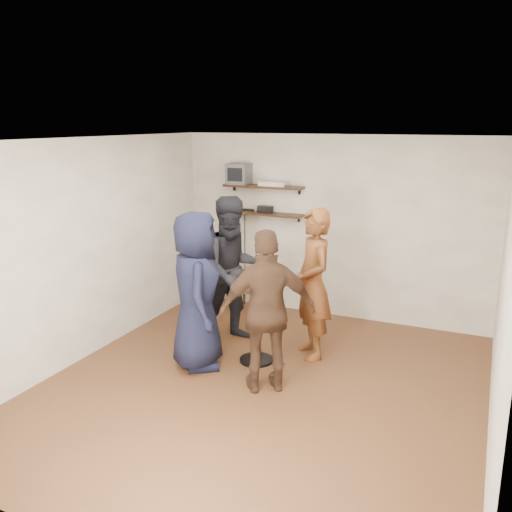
{
  "coord_description": "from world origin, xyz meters",
  "views": [
    {
      "loc": [
        2.11,
        -4.84,
        2.78
      ],
      "look_at": [
        -0.23,
        0.4,
        1.34
      ],
      "focal_mm": 38.0,
      "sensor_mm": 36.0,
      "label": 1
    }
  ],
  "objects_px": {
    "person_plaid": "(313,284)",
    "person_navy": "(196,291)",
    "crt_monitor": "(239,174)",
    "person_brown": "(268,312)",
    "drinks_table": "(256,312)",
    "side_table": "(228,277)",
    "radio": "(265,209)",
    "dvd_deck": "(274,184)",
    "person_dark": "(234,271)"
  },
  "relations": [
    {
      "from": "person_plaid",
      "to": "person_navy",
      "type": "relative_size",
      "value": 0.99
    },
    {
      "from": "crt_monitor",
      "to": "person_brown",
      "type": "xyz_separation_m",
      "value": [
        1.46,
        -2.36,
        -1.15
      ]
    },
    {
      "from": "drinks_table",
      "to": "person_navy",
      "type": "xyz_separation_m",
      "value": [
        -0.58,
        -0.37,
        0.3
      ]
    },
    {
      "from": "side_table",
      "to": "person_navy",
      "type": "relative_size",
      "value": 0.32
    },
    {
      "from": "radio",
      "to": "person_navy",
      "type": "xyz_separation_m",
      "value": [
        0.08,
        -2.16,
        -0.61
      ]
    },
    {
      "from": "crt_monitor",
      "to": "dvd_deck",
      "type": "xyz_separation_m",
      "value": [
        0.56,
        0.0,
        -0.12
      ]
    },
    {
      "from": "drinks_table",
      "to": "person_navy",
      "type": "relative_size",
      "value": 0.52
    },
    {
      "from": "dvd_deck",
      "to": "radio",
      "type": "height_order",
      "value": "dvd_deck"
    },
    {
      "from": "person_dark",
      "to": "drinks_table",
      "type": "bearing_deg",
      "value": -90.0
    },
    {
      "from": "dvd_deck",
      "to": "radio",
      "type": "bearing_deg",
      "value": 180.0
    },
    {
      "from": "dvd_deck",
      "to": "person_plaid",
      "type": "relative_size",
      "value": 0.22
    },
    {
      "from": "drinks_table",
      "to": "radio",
      "type": "bearing_deg",
      "value": 110.16
    },
    {
      "from": "crt_monitor",
      "to": "drinks_table",
      "type": "xyz_separation_m",
      "value": [
        1.07,
        -1.79,
        -1.41
      ]
    },
    {
      "from": "dvd_deck",
      "to": "side_table",
      "type": "distance_m",
      "value": 1.59
    },
    {
      "from": "person_plaid",
      "to": "person_dark",
      "type": "xyz_separation_m",
      "value": [
        -1.06,
        0.03,
        0.04
      ]
    },
    {
      "from": "radio",
      "to": "person_navy",
      "type": "distance_m",
      "value": 2.24
    },
    {
      "from": "radio",
      "to": "person_brown",
      "type": "bearing_deg",
      "value": -66.26
    },
    {
      "from": "side_table",
      "to": "person_navy",
      "type": "xyz_separation_m",
      "value": [
        0.62,
        -1.99,
        0.44
      ]
    },
    {
      "from": "person_navy",
      "to": "person_brown",
      "type": "bearing_deg",
      "value": -134.49
    },
    {
      "from": "person_dark",
      "to": "person_navy",
      "type": "distance_m",
      "value": 0.83
    },
    {
      "from": "drinks_table",
      "to": "person_brown",
      "type": "relative_size",
      "value": 0.55
    },
    {
      "from": "dvd_deck",
      "to": "drinks_table",
      "type": "distance_m",
      "value": 2.26
    },
    {
      "from": "person_plaid",
      "to": "person_brown",
      "type": "bearing_deg",
      "value": -47.32
    },
    {
      "from": "dvd_deck",
      "to": "drinks_table",
      "type": "xyz_separation_m",
      "value": [
        0.52,
        -1.79,
        -1.29
      ]
    },
    {
      "from": "person_dark",
      "to": "person_navy",
      "type": "height_order",
      "value": "person_dark"
    },
    {
      "from": "radio",
      "to": "person_dark",
      "type": "bearing_deg",
      "value": -84.02
    },
    {
      "from": "crt_monitor",
      "to": "drinks_table",
      "type": "bearing_deg",
      "value": -59.01
    },
    {
      "from": "crt_monitor",
      "to": "drinks_table",
      "type": "relative_size",
      "value": 0.34
    },
    {
      "from": "crt_monitor",
      "to": "person_brown",
      "type": "distance_m",
      "value": 3.0
    },
    {
      "from": "radio",
      "to": "side_table",
      "type": "bearing_deg",
      "value": -162.19
    },
    {
      "from": "dvd_deck",
      "to": "side_table",
      "type": "relative_size",
      "value": 0.69
    },
    {
      "from": "drinks_table",
      "to": "person_plaid",
      "type": "height_order",
      "value": "person_plaid"
    },
    {
      "from": "side_table",
      "to": "person_brown",
      "type": "distance_m",
      "value": 2.73
    },
    {
      "from": "drinks_table",
      "to": "dvd_deck",
      "type": "bearing_deg",
      "value": 106.15
    },
    {
      "from": "crt_monitor",
      "to": "person_dark",
      "type": "height_order",
      "value": "crt_monitor"
    },
    {
      "from": "crt_monitor",
      "to": "person_navy",
      "type": "height_order",
      "value": "crt_monitor"
    },
    {
      "from": "dvd_deck",
      "to": "side_table",
      "type": "xyz_separation_m",
      "value": [
        -0.68,
        -0.17,
        -1.43
      ]
    },
    {
      "from": "dvd_deck",
      "to": "radio",
      "type": "xyz_separation_m",
      "value": [
        -0.14,
        0.0,
        -0.38
      ]
    },
    {
      "from": "crt_monitor",
      "to": "person_brown",
      "type": "height_order",
      "value": "crt_monitor"
    },
    {
      "from": "drinks_table",
      "to": "side_table",
      "type": "bearing_deg",
      "value": 126.67
    },
    {
      "from": "dvd_deck",
      "to": "person_navy",
      "type": "xyz_separation_m",
      "value": [
        -0.06,
        -2.16,
        -0.99
      ]
    },
    {
      "from": "side_table",
      "to": "person_plaid",
      "type": "distance_m",
      "value": 2.15
    },
    {
      "from": "person_plaid",
      "to": "person_navy",
      "type": "distance_m",
      "value": 1.38
    },
    {
      "from": "dvd_deck",
      "to": "radio",
      "type": "relative_size",
      "value": 1.82
    },
    {
      "from": "radio",
      "to": "drinks_table",
      "type": "bearing_deg",
      "value": -69.84
    },
    {
      "from": "drinks_table",
      "to": "person_brown",
      "type": "distance_m",
      "value": 0.74
    },
    {
      "from": "person_brown",
      "to": "radio",
      "type": "bearing_deg",
      "value": -99.93
    },
    {
      "from": "person_brown",
      "to": "person_dark",
      "type": "bearing_deg",
      "value": -82.55
    },
    {
      "from": "person_navy",
      "to": "crt_monitor",
      "type": "bearing_deg",
      "value": -19.78
    },
    {
      "from": "drinks_table",
      "to": "person_dark",
      "type": "bearing_deg",
      "value": 138.56
    }
  ]
}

